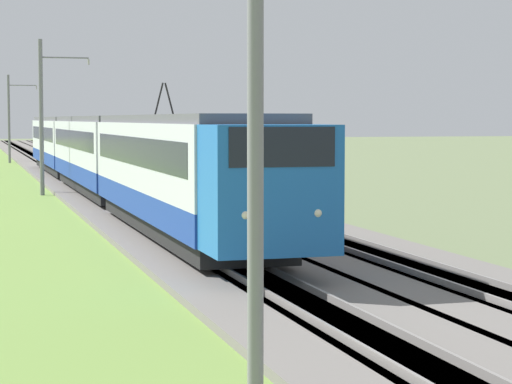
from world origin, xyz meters
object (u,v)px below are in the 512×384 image
(passenger_train, at_px, (101,150))
(catenary_mast_mid, at_px, (42,116))
(catenary_mast_far, at_px, (10,118))
(catenary_mast_near, at_px, (260,129))

(passenger_train, xyz_separation_m, catenary_mast_mid, (1.74, 2.70, 1.68))
(catenary_mast_mid, bearing_deg, passenger_train, -122.74)
(catenary_mast_mid, height_order, catenary_mast_far, catenary_mast_mid)
(catenary_mast_near, bearing_deg, passenger_train, -4.19)
(passenger_train, distance_m, catenary_mast_far, 40.47)
(catenary_mast_near, xyz_separation_m, catenary_mast_far, (77.21, 0.00, 0.20))
(passenger_train, height_order, catenary_mast_far, catenary_mast_far)
(catenary_mast_mid, distance_m, catenary_mast_far, 38.61)
(passenger_train, relative_size, catenary_mast_far, 7.48)
(catenary_mast_far, bearing_deg, passenger_train, -176.17)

